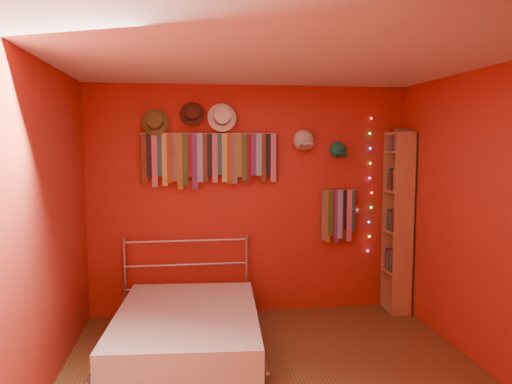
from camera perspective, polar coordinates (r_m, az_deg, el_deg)
name	(u,v)px	position (r m, az deg, el deg)	size (l,w,h in m)	color
back_wall	(250,200)	(5.48, -0.63, -0.97)	(3.50, 0.02, 2.50)	#AF311C
right_wall	(495,222)	(4.43, 25.62, -3.14)	(0.02, 3.50, 2.50)	#AF311C
left_wall	(36,233)	(3.85, -23.87, -4.34)	(0.02, 3.50, 2.50)	#AF311C
ceiling	(281,58)	(3.76, 2.84, 15.06)	(3.50, 3.50, 0.02)	white
tie_rack	(209,157)	(5.34, -5.37, 4.04)	(1.45, 0.03, 0.60)	#B1B1B6
small_tie_rack	(338,213)	(5.64, 9.37, -2.42)	(0.40, 0.03, 0.60)	#B1B1B6
fedora_olive	(155,121)	(5.31, -11.49, 7.91)	(0.28, 0.15, 0.28)	brown
fedora_brown	(192,113)	(5.31, -7.32, 8.91)	(0.26, 0.14, 0.26)	#3F1F16
fedora_white	(222,116)	(5.32, -3.89, 8.61)	(0.31, 0.17, 0.30)	white
cap_white	(304,140)	(5.49, 5.46, 5.89)	(0.20, 0.25, 0.20)	beige
cap_green	(338,150)	(5.59, 9.35, 4.76)	(0.18, 0.23, 0.18)	#197050
fairy_lights	(370,186)	(5.75, 12.90, 0.73)	(0.06, 0.02, 1.52)	#FF3333
reading_lamp	(357,210)	(5.54, 11.42, -2.06)	(0.07, 0.29, 0.08)	#B1B1B6
bookshelf	(402,221)	(5.75, 16.30, -3.22)	(0.25, 0.34, 2.00)	#A6764B
bed	(187,330)	(4.68, -7.88, -15.38)	(1.46, 1.88, 0.88)	#B1B1B6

